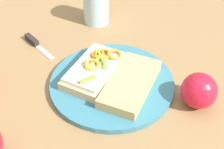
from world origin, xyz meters
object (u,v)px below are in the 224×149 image
plate (112,84)px  drinking_glass (96,5)px  apple_3 (199,91)px  sandwich (95,69)px  bread_slice_side (130,84)px  knife (35,43)px

plate → drinking_glass: bearing=158.3°
apple_3 → drinking_glass: 0.38m
apple_3 → sandwich: bearing=-140.6°
plate → bread_slice_side: bread_slice_side is taller
bread_slice_side → knife: 0.28m
bread_slice_side → apple_3: (0.10, 0.10, 0.01)m
sandwich → apple_3: apple_3 is taller
plate → knife: (-0.22, -0.09, -0.00)m
plate → drinking_glass: drinking_glass is taller
bread_slice_side → knife: (-0.26, -0.11, -0.02)m
sandwich → apple_3: 0.22m
sandwich → bread_slice_side: 0.09m
apple_3 → drinking_glass: drinking_glass is taller
plate → bread_slice_side: bearing=31.8°
sandwich → bread_slice_side: bearing=-91.6°
drinking_glass → sandwich: bearing=-29.7°
bread_slice_side → drinking_glass: bearing=39.8°
plate → drinking_glass: size_ratio=2.68×
sandwich → bread_slice_side: size_ratio=1.04×
plate → sandwich: bearing=-151.4°
knife → drinking_glass: bearing=83.9°
apple_3 → knife: 0.42m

